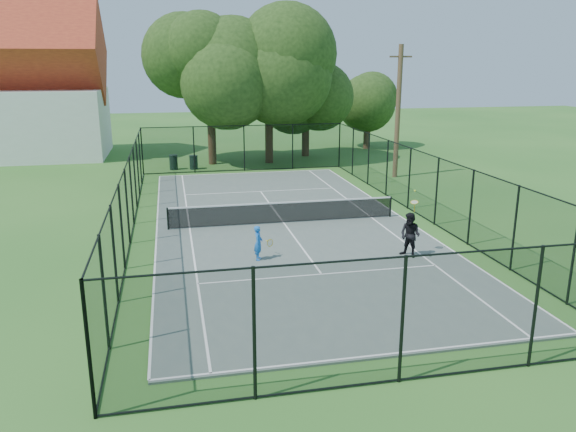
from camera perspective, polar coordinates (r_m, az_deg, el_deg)
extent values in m
plane|color=#296121|center=(24.84, -0.44, -0.83)|extent=(120.00, 120.00, 0.00)
cube|color=#4F5D56|center=(24.83, -0.44, -0.76)|extent=(11.00, 24.00, 0.06)
cylinder|color=black|center=(24.24, -12.11, -0.27)|extent=(0.08, 0.08, 0.95)
cylinder|color=black|center=(26.12, 10.37, 0.94)|extent=(0.08, 0.08, 0.95)
cube|color=black|center=(24.70, -0.45, 0.37)|extent=(10.00, 0.03, 0.88)
cube|color=white|center=(24.59, -0.45, 1.37)|extent=(10.00, 0.05, 0.06)
cylinder|color=#332114|center=(39.81, -7.75, 8.13)|extent=(0.56, 0.56, 4.04)
sphere|color=#1A3210|center=(39.53, -7.96, 13.66)|extent=(7.29, 7.29, 7.29)
cylinder|color=#332114|center=(40.05, -1.94, 8.27)|extent=(0.56, 0.56, 4.00)
sphere|color=#1A3210|center=(39.77, -1.99, 13.69)|extent=(7.17, 7.17, 7.17)
cylinder|color=#332114|center=(43.10, 1.80, 8.27)|extent=(0.56, 0.56, 3.26)
sphere|color=#1A3210|center=(42.84, 1.83, 12.16)|extent=(5.17, 5.17, 5.17)
cylinder|color=#332114|center=(47.35, 8.03, 8.45)|extent=(0.56, 0.56, 2.74)
sphere|color=#1A3210|center=(47.12, 8.14, 11.55)|extent=(4.78, 4.78, 4.78)
cube|color=silver|center=(47.23, -27.20, 8.29)|extent=(15.00, 8.00, 5.00)
cylinder|color=black|center=(38.31, -11.55, 5.34)|extent=(0.54, 0.54, 0.95)
cylinder|color=black|center=(38.23, -11.59, 6.07)|extent=(0.58, 0.58, 0.05)
cylinder|color=black|center=(38.24, -9.56, 5.37)|extent=(0.54, 0.54, 0.88)
cylinder|color=black|center=(38.16, -9.59, 6.05)|extent=(0.58, 0.58, 0.05)
cylinder|color=#4C3823|center=(35.27, 11.11, 10.28)|extent=(0.30, 0.30, 7.97)
cube|color=#4C3823|center=(35.15, 11.39, 15.59)|extent=(1.40, 0.10, 0.10)
imported|color=blue|center=(20.09, -3.03, -2.74)|extent=(0.43, 0.53, 1.26)
torus|color=gold|center=(20.33, -1.84, -2.74)|extent=(0.27, 0.18, 0.29)
cylinder|color=silver|center=(20.33, -1.84, -2.74)|extent=(0.23, 0.15, 0.25)
imported|color=black|center=(20.78, 12.30, -1.90)|extent=(0.96, 1.01, 1.64)
torus|color=gold|center=(20.90, 12.72, 1.38)|extent=(0.30, 0.28, 0.14)
cylinder|color=silver|center=(20.90, 12.72, 1.38)|extent=(0.26, 0.24, 0.11)
sphere|color=#CCE526|center=(20.81, 12.76, 2.53)|extent=(0.07, 0.07, 0.07)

